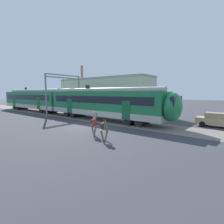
% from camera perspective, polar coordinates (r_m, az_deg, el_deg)
% --- Properties ---
extents(ground_plane, '(160.00, 160.00, 0.00)m').
position_cam_1_polar(ground_plane, '(19.06, -9.55, -4.91)').
color(ground_plane, '#38383D').
extents(track_bed, '(80.00, 4.40, 0.01)m').
position_cam_1_polar(track_bed, '(32.10, -18.10, -0.51)').
color(track_bed, slate).
rests_on(track_bed, ground).
extents(commuter_train, '(38.05, 3.07, 4.73)m').
position_cam_1_polar(commuter_train, '(29.86, -15.64, 3.40)').
color(commuter_train, '#B7B7B2').
rests_on(commuter_train, ground).
extents(pedestrian_grey, '(0.47, 0.70, 1.67)m').
position_cam_1_polar(pedestrian_grey, '(20.32, -5.67, -1.39)').
color(pedestrian_grey, '#6B6051').
rests_on(pedestrian_grey, ground).
extents(pedestrian_red, '(0.71, 0.52, 1.67)m').
position_cam_1_polar(pedestrian_red, '(15.22, -6.01, -3.94)').
color(pedestrian_red, '#6B6051').
rests_on(pedestrian_red, ground).
extents(pedestrian_green, '(0.63, 0.60, 1.67)m').
position_cam_1_polar(pedestrian_green, '(13.48, -2.66, -5.27)').
color(pedestrian_green, '#6B6051').
rests_on(pedestrian_green, ground).
extents(parked_car_tan, '(4.02, 1.79, 1.54)m').
position_cam_1_polar(parked_car_tan, '(21.86, 30.95, -2.21)').
color(parked_car_tan, tan).
rests_on(parked_car_tan, ground).
extents(catenary_gantry, '(0.24, 6.64, 6.53)m').
position_cam_1_polar(catenary_gantry, '(29.62, -15.45, 7.37)').
color(catenary_gantry, gray).
rests_on(catenary_gantry, ground).
extents(background_building, '(19.38, 5.00, 9.20)m').
position_cam_1_polar(background_building, '(33.34, -2.96, 5.57)').
color(background_building, beige).
rests_on(background_building, ground).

